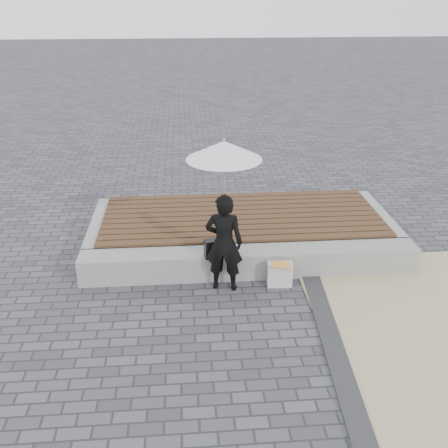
{
  "coord_description": "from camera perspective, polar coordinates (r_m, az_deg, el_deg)",
  "views": [
    {
      "loc": [
        -0.93,
        -5.07,
        3.93
      ],
      "look_at": [
        -0.42,
        1.24,
        1.0
      ],
      "focal_mm": 41.38,
      "sensor_mm": 36.0,
      "label": 1
    }
  ],
  "objects": [
    {
      "name": "ground",
      "position": [
        6.48,
        4.71,
        -12.57
      ],
      "size": [
        80.0,
        80.0,
        0.0
      ],
      "primitive_type": "plane",
      "color": "#4C4C51",
      "rests_on": "ground"
    },
    {
      "name": "edging_band",
      "position": [
        6.25,
        12.49,
        -14.64
      ],
      "size": [
        0.61,
        5.2,
        0.04
      ],
      "primitive_type": "cube",
      "rotation": [
        0.0,
        0.0,
        -0.07
      ],
      "color": "#2F2F31",
      "rests_on": "ground"
    },
    {
      "name": "seating_ledge",
      "position": [
        7.7,
        2.92,
        -4.17
      ],
      "size": [
        5.0,
        0.45,
        0.4
      ],
      "primitive_type": "cube",
      "color": "gray",
      "rests_on": "ground"
    },
    {
      "name": "timber_platform",
      "position": [
        8.76,
        1.93,
        -0.37
      ],
      "size": [
        5.0,
        2.0,
        0.4
      ],
      "primitive_type": "cube",
      "color": "#A3A39D",
      "rests_on": "ground"
    },
    {
      "name": "timber_decking",
      "position": [
        8.67,
        1.95,
        0.95
      ],
      "size": [
        4.6,
        2.0,
        0.04
      ],
      "primitive_type": null,
      "color": "#573322",
      "rests_on": "timber_platform"
    },
    {
      "name": "woman",
      "position": [
        7.1,
        0.0,
        -2.08
      ],
      "size": [
        0.58,
        0.45,
        1.43
      ],
      "primitive_type": "imported",
      "rotation": [
        0.0,
        0.0,
        2.92
      ],
      "color": "black",
      "rests_on": "ground"
    },
    {
      "name": "parasol",
      "position": [
        6.6,
        -0.0,
        8.15
      ],
      "size": [
        0.98,
        0.98,
        1.26
      ],
      "rotation": [
        0.0,
        0.0,
        0.06
      ],
      "color": "#BBBBC0",
      "rests_on": "ground"
    },
    {
      "name": "handbag",
      "position": [
        7.35,
        -0.68,
        -2.65
      ],
      "size": [
        0.41,
        0.21,
        0.27
      ],
      "primitive_type": "cube",
      "rotation": [
        0.0,
        0.0,
        0.21
      ],
      "color": "black",
      "rests_on": "seating_ledge"
    },
    {
      "name": "canvas_tote",
      "position": [
        7.44,
        6.17,
        -5.56
      ],
      "size": [
        0.36,
        0.17,
        0.37
      ],
      "primitive_type": "cube",
      "rotation": [
        0.0,
        0.0,
        -0.06
      ],
      "color": "beige",
      "rests_on": "ground"
    },
    {
      "name": "magazine",
      "position": [
        7.3,
        6.31,
        -4.47
      ],
      "size": [
        0.3,
        0.24,
        0.01
      ],
      "primitive_type": "cube",
      "rotation": [
        0.0,
        0.0,
        -0.18
      ],
      "color": "#E9413B",
      "rests_on": "canvas_tote"
    }
  ]
}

